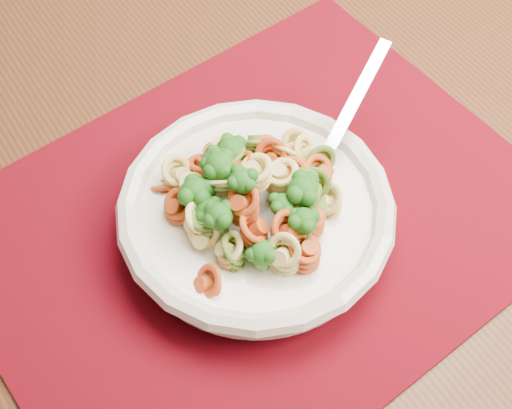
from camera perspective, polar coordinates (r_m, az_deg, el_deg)
dining_table at (r=0.78m, az=-2.05°, el=0.35°), size 1.35×0.91×0.75m
placemat at (r=0.63m, az=0.15°, el=-1.36°), size 0.50×0.39×0.00m
pasta_bowl at (r=0.60m, az=0.00°, el=-0.64°), size 0.23×0.23×0.04m
pasta_broccoli_heap at (r=0.58m, az=0.00°, el=0.33°), size 0.20×0.20×0.06m
fork at (r=0.61m, az=4.92°, el=2.60°), size 0.18×0.10×0.08m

